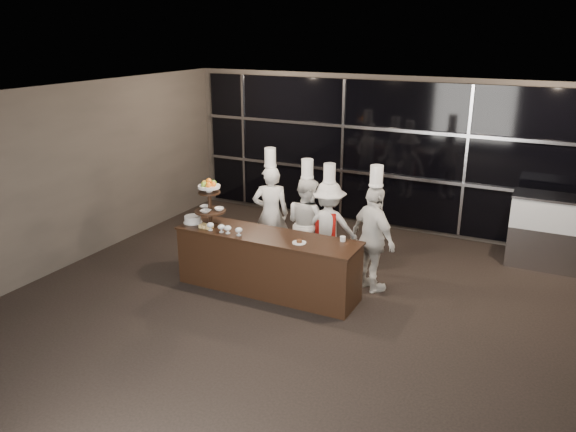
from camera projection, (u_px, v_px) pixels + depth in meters
The scene contains 14 objects.
room at pixel (285, 238), 6.55m from camera, with size 10.00×10.00×10.00m.
window_wall at pixel (401, 156), 10.73m from camera, with size 8.60×0.10×2.80m.
buffet_counter at pixel (267, 263), 8.48m from camera, with size 2.84×0.74×0.92m.
display_stand at pixel (210, 199), 8.62m from camera, with size 0.48×0.48×0.74m.
compotes at pixel (224, 228), 8.38m from camera, with size 0.61×0.11×0.12m.
layer_cake at pixel (193, 219), 8.83m from camera, with size 0.30×0.30×0.11m.
pastry_squares at pixel (206, 226), 8.60m from camera, with size 0.20×0.13×0.05m.
small_plate at pixel (299, 242), 8.00m from camera, with size 0.20×0.20×0.05m.
chef_cup at pixel (343, 239), 8.06m from camera, with size 0.08×0.08×0.07m, color white.
display_case at pixel (555, 229), 9.26m from camera, with size 1.41×0.62×1.24m.
chef_a at pixel (271, 213), 9.49m from camera, with size 0.73×0.65×1.98m.
chef_b at pixel (307, 223), 9.22m from camera, with size 0.94×0.85×1.86m.
chef_c at pixel (328, 226), 9.13m from camera, with size 1.09×0.80×1.81m.
chef_d at pixel (373, 238), 8.40m from camera, with size 1.03×0.90×1.96m.
Camera 1 is at (2.77, -5.46, 3.84)m, focal length 35.00 mm.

